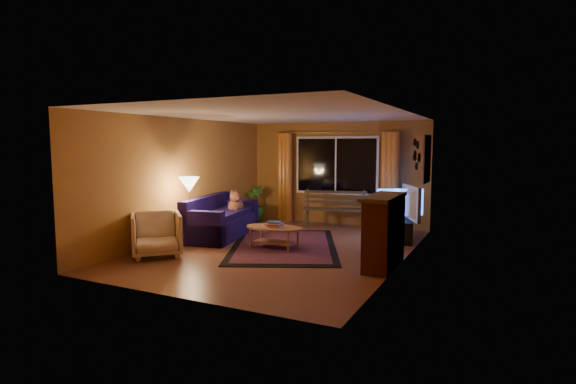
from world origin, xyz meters
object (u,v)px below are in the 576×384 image
at_px(sofa, 222,217).
at_px(tv_console, 404,230).
at_px(armchair, 156,232).
at_px(bench, 335,219).
at_px(floor_lamp, 190,211).
at_px(coffee_table, 274,238).

bearing_deg(sofa, tv_console, 9.44).
height_order(sofa, armchair, sofa).
height_order(bench, armchair, armchair).
bearing_deg(floor_lamp, armchair, -85.31).
bearing_deg(floor_lamp, bench, 55.51).
height_order(sofa, floor_lamp, floor_lamp).
xyz_separation_m(bench, floor_lamp, (-1.97, -2.87, 0.43)).
bearing_deg(bench, armchair, -132.58).
bearing_deg(tv_console, coffee_table, -148.59).
bearing_deg(tv_console, armchair, -148.22).
xyz_separation_m(armchair, tv_console, (3.63, 3.25, -0.20)).
xyz_separation_m(bench, tv_console, (1.75, -0.66, -0.00)).
distance_m(bench, sofa, 2.71).
bearing_deg(armchair, bench, 19.12).
relative_size(coffee_table, tv_console, 1.08).
xyz_separation_m(floor_lamp, coffee_table, (1.66, 0.40, -0.45)).
distance_m(sofa, tv_console, 3.83).
bearing_deg(sofa, coffee_table, -28.63).
bearing_deg(bench, floor_lamp, -141.28).
height_order(coffee_table, tv_console, tv_console).
bearing_deg(armchair, sofa, 43.46).
bearing_deg(coffee_table, bench, 82.90).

